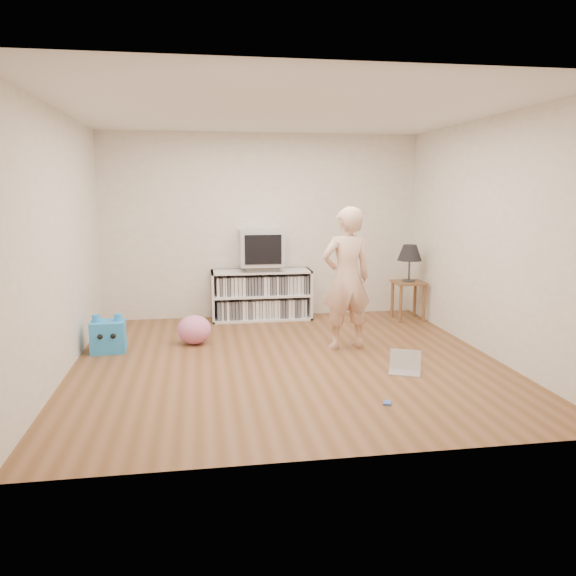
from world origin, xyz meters
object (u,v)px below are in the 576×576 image
Objects in this scene: dvd_deck at (261,268)px; plush_pink at (194,330)px; plush_blue at (108,336)px; side_table at (408,291)px; table_lamp at (410,254)px; crt_tv at (261,248)px; media_unit at (261,295)px; laptop at (405,366)px; person at (346,279)px.

dvd_deck is 1.60m from plush_pink.
dvd_deck is at bearing 32.76° from plush_blue.
dvd_deck reaches higher than plush_pink.
table_lamp is at bearing 0.00° from side_table.
crt_tv is 1.17× the size of table_lamp.
plush_pink is (-0.94, -1.16, -0.85)m from crt_tv.
dvd_deck reaches higher than side_table.
plush_blue is at bearing -144.53° from dvd_deck.
media_unit is 3.47× the size of plush_pink.
laptop is (-0.87, -2.20, -0.36)m from side_table.
side_table is 1.07× the size of table_lamp.
plush_blue is at bearing -178.43° from laptop.
dvd_deck is 1.81m from person.
person is (0.80, -1.62, -0.20)m from crt_tv.
crt_tv is at bearing -90.00° from dvd_deck.
plush_blue is at bearing -168.92° from plush_pink.
table_lamp is 1.77m from person.
media_unit is at bearing 51.56° from plush_pink.
plush_pink is at bearing -128.44° from media_unit.
person is at bearing 134.62° from laptop.
person is 3.75× the size of plush_blue.
plush_blue is at bearing -144.60° from crt_tv.
dvd_deck is 0.75× the size of crt_tv.
dvd_deck is (0.00, -0.02, 0.39)m from media_unit.
person is at bearing -63.98° from media_unit.
plush_pink is (0.96, 0.19, -0.01)m from plush_blue.
plush_blue is at bearing -165.96° from side_table.
laptop is 0.95× the size of plush_pink.
media_unit is 1.52m from plush_pink.
table_lamp is at bearing -10.20° from crt_tv.
crt_tv is 1.82m from person.
media_unit is 3.21× the size of plush_blue.
crt_tv is 1.09× the size of side_table.
plush_pink is (-1.74, 0.46, -0.65)m from person.
person is (0.80, -1.64, 0.47)m from media_unit.
side_table is (2.04, -0.37, -0.60)m from crt_tv.
dvd_deck reaches higher than media_unit.
side_table is at bearing -142.40° from person.
dvd_deck is 0.82× the size of side_table.
dvd_deck is at bearing 169.71° from table_lamp.
crt_tv reaches higher than dvd_deck.
table_lamp is 1.34× the size of laptop.
crt_tv is at bearing 169.80° from side_table.
side_table is at bearing 91.60° from laptop.
media_unit is at bearing 33.07° from plush_blue.
table_lamp is at bearing 14.98° from plush_pink.
person is 1.27m from laptop.
table_lamp is (0.00, 0.00, 0.53)m from side_table.
plush_blue is 1.08× the size of plush_pink.
person is (0.80, -1.62, 0.08)m from dvd_deck.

